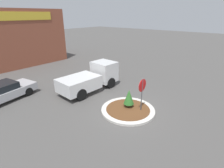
{
  "coord_description": "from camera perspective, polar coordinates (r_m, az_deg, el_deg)",
  "views": [
    {
      "loc": [
        -8.51,
        -5.75,
        6.06
      ],
      "look_at": [
        0.56,
        1.87,
        1.29
      ],
      "focal_mm": 28.0,
      "sensor_mm": 36.0,
      "label": 1
    }
  ],
  "objects": [
    {
      "name": "island_shrub",
      "position": [
        11.82,
        5.54,
        -4.19
      ],
      "size": [
        0.7,
        0.7,
        1.24
      ],
      "color": "brown",
      "rests_on": "traffic_island"
    },
    {
      "name": "storefront_building",
      "position": [
        25.52,
        -30.84,
        12.82
      ],
      "size": [
        12.34,
        6.07,
        6.65
      ],
      "color": "brown",
      "rests_on": "ground_plane"
    },
    {
      "name": "parked_sedan_silver",
      "position": [
        15.28,
        -32.06,
        -2.14
      ],
      "size": [
        4.77,
        2.65,
        1.36
      ],
      "rotation": [
        0.0,
        0.0,
        0.18
      ],
      "color": "#B7B7BC",
      "rests_on": "ground_plane"
    },
    {
      "name": "ground_plane",
      "position": [
        11.93,
        5.21,
        -8.71
      ],
      "size": [
        120.0,
        120.0,
        0.0
      ],
      "primitive_type": "plane",
      "color": "#514F4C"
    },
    {
      "name": "traffic_island",
      "position": [
        11.89,
        5.22,
        -8.41
      ],
      "size": [
        3.58,
        3.58,
        0.15
      ],
      "color": "beige",
      "rests_on": "ground_plane"
    },
    {
      "name": "utility_truck",
      "position": [
        14.77,
        -6.77,
        1.97
      ],
      "size": [
        5.33,
        2.33,
        2.14
      ],
      "rotation": [
        0.0,
        0.0,
        -0.05
      ],
      "color": "silver",
      "rests_on": "ground_plane"
    },
    {
      "name": "stop_sign",
      "position": [
        11.18,
        9.81,
        -1.67
      ],
      "size": [
        0.83,
        0.07,
        2.34
      ],
      "color": "#4C4C51",
      "rests_on": "ground_plane"
    }
  ]
}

